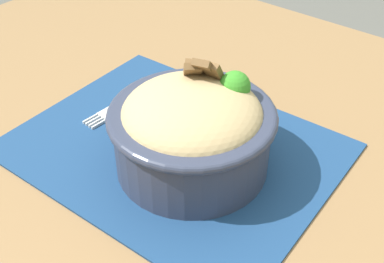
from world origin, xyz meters
TOP-DOWN VIEW (x-y plane):
  - table at (0.00, 0.00)m, footprint 1.12×0.88m
  - placemat at (0.01, 0.02)m, footprint 0.39×0.31m
  - bowl at (-0.03, 0.03)m, footprint 0.19×0.19m
  - fork at (0.12, -0.00)m, footprint 0.02×0.13m

SIDE VIEW (x-z plane):
  - table at x=0.00m, z-range 0.30..1.06m
  - placemat at x=0.01m, z-range 0.75..0.76m
  - fork at x=0.12m, z-range 0.76..0.76m
  - bowl at x=-0.03m, z-range 0.75..0.88m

